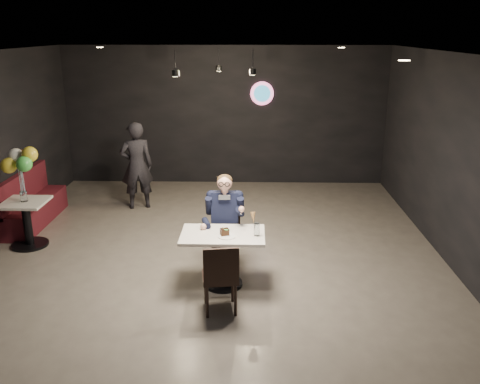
{
  "coord_description": "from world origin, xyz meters",
  "views": [
    {
      "loc": [
        0.61,
        -6.56,
        3.3
      ],
      "look_at": [
        0.44,
        0.22,
        1.13
      ],
      "focal_mm": 38.0,
      "sensor_mm": 36.0,
      "label": 1
    }
  ],
  "objects_px": {
    "chair_far": "(225,238)",
    "booth_bench": "(34,198)",
    "main_table": "(223,260)",
    "balloon_vase": "(24,196)",
    "chair_near": "(220,276)",
    "sundae_glass": "(257,229)",
    "seated_man": "(225,221)",
    "side_table": "(27,222)",
    "passerby": "(137,166)"
  },
  "relations": [
    {
      "from": "balloon_vase",
      "to": "chair_far",
      "type": "bearing_deg",
      "value": -12.14
    },
    {
      "from": "main_table",
      "to": "passerby",
      "type": "relative_size",
      "value": 0.66
    },
    {
      "from": "chair_far",
      "to": "seated_man",
      "type": "height_order",
      "value": "seated_man"
    },
    {
      "from": "side_table",
      "to": "booth_bench",
      "type": "bearing_deg",
      "value": 106.7
    },
    {
      "from": "chair_near",
      "to": "chair_far",
      "type": "bearing_deg",
      "value": 81.57
    },
    {
      "from": "passerby",
      "to": "chair_near",
      "type": "bearing_deg",
      "value": 98.86
    },
    {
      "from": "main_table",
      "to": "balloon_vase",
      "type": "height_order",
      "value": "balloon_vase"
    },
    {
      "from": "balloon_vase",
      "to": "passerby",
      "type": "height_order",
      "value": "passerby"
    },
    {
      "from": "main_table",
      "to": "chair_far",
      "type": "relative_size",
      "value": 1.2
    },
    {
      "from": "seated_man",
      "to": "sundae_glass",
      "type": "bearing_deg",
      "value": -53.45
    },
    {
      "from": "side_table",
      "to": "passerby",
      "type": "bearing_deg",
      "value": 54.24
    },
    {
      "from": "main_table",
      "to": "seated_man",
      "type": "height_order",
      "value": "seated_man"
    },
    {
      "from": "chair_far",
      "to": "chair_near",
      "type": "relative_size",
      "value": 1.0
    },
    {
      "from": "chair_near",
      "to": "side_table",
      "type": "distance_m",
      "value": 3.68
    },
    {
      "from": "seated_man",
      "to": "booth_bench",
      "type": "xyz_separation_m",
      "value": [
        -3.48,
        1.68,
        -0.26
      ]
    },
    {
      "from": "seated_man",
      "to": "passerby",
      "type": "distance_m",
      "value": 3.15
    },
    {
      "from": "main_table",
      "to": "sundae_glass",
      "type": "height_order",
      "value": "sundae_glass"
    },
    {
      "from": "chair_near",
      "to": "main_table",
      "type": "bearing_deg",
      "value": 81.57
    },
    {
      "from": "chair_near",
      "to": "sundae_glass",
      "type": "height_order",
      "value": "chair_near"
    },
    {
      "from": "main_table",
      "to": "booth_bench",
      "type": "relative_size",
      "value": 0.59
    },
    {
      "from": "booth_bench",
      "to": "balloon_vase",
      "type": "height_order",
      "value": "booth_bench"
    },
    {
      "from": "chair_near",
      "to": "passerby",
      "type": "distance_m",
      "value": 4.18
    },
    {
      "from": "passerby",
      "to": "balloon_vase",
      "type": "bearing_deg",
      "value": 37.19
    },
    {
      "from": "seated_man",
      "to": "booth_bench",
      "type": "relative_size",
      "value": 0.77
    },
    {
      "from": "seated_man",
      "to": "booth_bench",
      "type": "height_order",
      "value": "seated_man"
    },
    {
      "from": "sundae_glass",
      "to": "side_table",
      "type": "distance_m",
      "value": 3.87
    },
    {
      "from": "passerby",
      "to": "sundae_glass",
      "type": "bearing_deg",
      "value": 108.55
    },
    {
      "from": "sundae_glass",
      "to": "booth_bench",
      "type": "height_order",
      "value": "booth_bench"
    },
    {
      "from": "chair_far",
      "to": "booth_bench",
      "type": "height_order",
      "value": "booth_bench"
    },
    {
      "from": "sundae_glass",
      "to": "side_table",
      "type": "relative_size",
      "value": 0.2
    },
    {
      "from": "main_table",
      "to": "chair_far",
      "type": "xyz_separation_m",
      "value": [
        -0.0,
        0.55,
        0.09
      ]
    },
    {
      "from": "chair_far",
      "to": "balloon_vase",
      "type": "relative_size",
      "value": 5.69
    },
    {
      "from": "booth_bench",
      "to": "passerby",
      "type": "distance_m",
      "value": 1.91
    },
    {
      "from": "sundae_glass",
      "to": "passerby",
      "type": "distance_m",
      "value": 3.89
    },
    {
      "from": "chair_near",
      "to": "booth_bench",
      "type": "bearing_deg",
      "value": 132.05
    },
    {
      "from": "seated_man",
      "to": "balloon_vase",
      "type": "bearing_deg",
      "value": 167.86
    },
    {
      "from": "main_table",
      "to": "side_table",
      "type": "distance_m",
      "value": 3.41
    },
    {
      "from": "main_table",
      "to": "chair_far",
      "type": "height_order",
      "value": "chair_far"
    },
    {
      "from": "chair_far",
      "to": "seated_man",
      "type": "bearing_deg",
      "value": -90.0
    },
    {
      "from": "main_table",
      "to": "chair_near",
      "type": "xyz_separation_m",
      "value": [
        -0.0,
        -0.63,
        0.09
      ]
    },
    {
      "from": "chair_far",
      "to": "passerby",
      "type": "relative_size",
      "value": 0.55
    },
    {
      "from": "main_table",
      "to": "booth_bench",
      "type": "height_order",
      "value": "booth_bench"
    },
    {
      "from": "chair_near",
      "to": "balloon_vase",
      "type": "distance_m",
      "value": 3.7
    },
    {
      "from": "side_table",
      "to": "passerby",
      "type": "height_order",
      "value": "passerby"
    },
    {
      "from": "booth_bench",
      "to": "balloon_vase",
      "type": "bearing_deg",
      "value": -73.3
    },
    {
      "from": "balloon_vase",
      "to": "passerby",
      "type": "bearing_deg",
      "value": 54.24
    },
    {
      "from": "sundae_glass",
      "to": "passerby",
      "type": "xyz_separation_m",
      "value": [
        -2.27,
        3.17,
        0.01
      ]
    },
    {
      "from": "sundae_glass",
      "to": "balloon_vase",
      "type": "bearing_deg",
      "value": 160.47
    },
    {
      "from": "main_table",
      "to": "booth_bench",
      "type": "distance_m",
      "value": 4.13
    },
    {
      "from": "main_table",
      "to": "passerby",
      "type": "distance_m",
      "value": 3.64
    }
  ]
}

